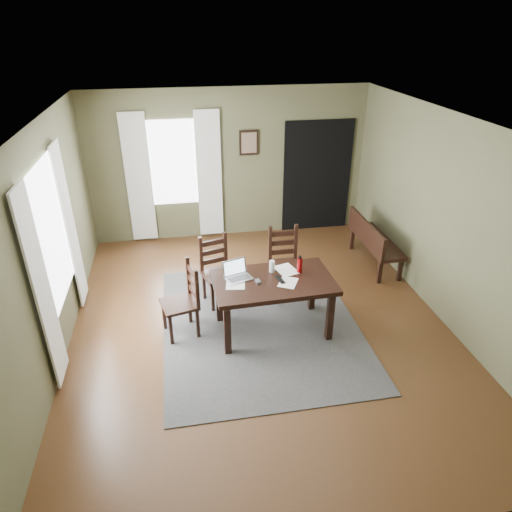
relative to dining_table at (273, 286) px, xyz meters
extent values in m
cube|color=#492C16|center=(-0.15, 0.14, -0.69)|extent=(5.00, 6.00, 0.01)
cube|color=brown|center=(-0.15, 3.14, 0.67)|extent=(5.00, 0.02, 2.70)
cube|color=brown|center=(-0.15, -2.86, 0.67)|extent=(5.00, 0.02, 2.70)
cube|color=brown|center=(-2.65, 0.14, 0.67)|extent=(0.02, 6.00, 2.70)
cube|color=brown|center=(2.35, 0.14, 0.67)|extent=(0.02, 6.00, 2.70)
cube|color=white|center=(-0.15, 0.14, 2.02)|extent=(5.00, 6.00, 0.02)
cube|color=#3C3C3C|center=(-0.15, 0.14, -0.67)|extent=(2.60, 3.20, 0.01)
cube|color=black|center=(0.00, 0.00, 0.06)|extent=(1.56, 0.97, 0.06)
cube|color=black|center=(0.00, 0.00, 0.01)|extent=(1.39, 0.80, 0.05)
cube|color=black|center=(-0.65, -0.38, -0.34)|extent=(0.08, 0.08, 0.65)
cube|color=black|center=(-0.67, 0.33, -0.34)|extent=(0.08, 0.08, 0.65)
cube|color=black|center=(0.67, -0.33, -0.34)|extent=(0.08, 0.08, 0.65)
cube|color=black|center=(0.65, 0.38, -0.34)|extent=(0.08, 0.08, 0.65)
cube|color=black|center=(-1.20, 0.13, -0.22)|extent=(0.53, 0.53, 0.04)
cube|color=black|center=(-1.42, 0.26, -0.45)|extent=(0.05, 0.05, 0.43)
cube|color=black|center=(-1.08, 0.35, -0.45)|extent=(0.05, 0.05, 0.43)
cube|color=black|center=(-1.33, -0.08, -0.45)|extent=(0.05, 0.05, 0.43)
cube|color=black|center=(-0.99, 0.00, -0.45)|extent=(0.05, 0.05, 0.43)
cube|color=black|center=(-1.06, 0.36, 0.06)|extent=(0.06, 0.06, 0.54)
cube|color=black|center=(-0.97, 0.00, 0.06)|extent=(0.06, 0.06, 0.54)
cube|color=black|center=(-1.01, 0.18, -0.09)|extent=(0.10, 0.32, 0.07)
cube|color=black|center=(-1.01, 0.18, 0.06)|extent=(0.10, 0.32, 0.07)
cube|color=black|center=(-1.01, 0.18, 0.21)|extent=(0.10, 0.32, 0.07)
cube|color=black|center=(-0.62, 0.78, -0.22)|extent=(0.54, 0.54, 0.04)
cube|color=black|center=(-0.74, 0.57, -0.46)|extent=(0.05, 0.05, 0.43)
cube|color=black|center=(-0.84, 0.91, -0.46)|extent=(0.05, 0.05, 0.43)
cube|color=black|center=(-0.40, 0.66, -0.46)|extent=(0.05, 0.05, 0.43)
cube|color=black|center=(-0.50, 1.00, -0.46)|extent=(0.05, 0.05, 0.43)
cube|color=black|center=(-0.85, 0.93, 0.06)|extent=(0.06, 0.06, 0.54)
cube|color=black|center=(-0.49, 1.02, 0.06)|extent=(0.06, 0.06, 0.54)
cube|color=black|center=(-0.67, 0.98, -0.09)|extent=(0.32, 0.11, 0.07)
cube|color=black|center=(-0.67, 0.98, 0.06)|extent=(0.32, 0.11, 0.07)
cube|color=black|center=(-0.67, 0.98, 0.21)|extent=(0.32, 0.11, 0.07)
cube|color=black|center=(0.37, 0.83, -0.21)|extent=(0.45, 0.45, 0.04)
cube|color=black|center=(0.19, 0.65, -0.45)|extent=(0.04, 0.04, 0.44)
cube|color=black|center=(0.18, 1.01, -0.45)|extent=(0.04, 0.04, 0.44)
cube|color=black|center=(0.55, 0.65, -0.45)|extent=(0.04, 0.04, 0.44)
cube|color=black|center=(0.55, 1.01, -0.45)|extent=(0.04, 0.04, 0.44)
cube|color=black|center=(0.17, 1.03, 0.09)|extent=(0.05, 0.05, 0.56)
cube|color=black|center=(0.56, 1.03, 0.09)|extent=(0.05, 0.05, 0.56)
cube|color=black|center=(0.37, 1.03, -0.07)|extent=(0.33, 0.03, 0.08)
cube|color=black|center=(0.37, 1.03, 0.09)|extent=(0.33, 0.03, 0.08)
cube|color=black|center=(0.37, 1.03, 0.24)|extent=(0.33, 0.03, 0.08)
cube|color=black|center=(2.07, 1.49, -0.26)|extent=(0.45, 1.40, 0.06)
cube|color=black|center=(2.25, 0.89, -0.48)|extent=(0.06, 0.06, 0.39)
cube|color=black|center=(1.90, 0.89, -0.48)|extent=(0.06, 0.06, 0.39)
cube|color=black|center=(2.25, 2.10, -0.48)|extent=(0.06, 0.06, 0.39)
cube|color=black|center=(1.90, 2.10, -0.48)|extent=(0.06, 0.06, 0.39)
cube|color=black|center=(1.87, 1.49, -0.06)|extent=(0.05, 1.40, 0.34)
cube|color=#B7B7BC|center=(-0.43, 0.10, 0.10)|extent=(0.38, 0.32, 0.02)
cube|color=#B7B7BC|center=(-0.47, 0.21, 0.21)|extent=(0.33, 0.16, 0.21)
cube|color=silver|center=(-0.47, 0.20, 0.21)|extent=(0.28, 0.13, 0.18)
cube|color=#3F3F42|center=(-0.43, 0.09, 0.11)|extent=(0.30, 0.21, 0.00)
cube|color=#3F3F42|center=(-0.21, -0.04, 0.11)|extent=(0.07, 0.10, 0.03)
cube|color=black|center=(0.08, -0.03, 0.10)|extent=(0.09, 0.20, 0.02)
cylinder|color=silver|center=(0.02, 0.20, 0.18)|extent=(0.09, 0.09, 0.16)
cylinder|color=#A00C0F|center=(0.38, 0.13, 0.20)|extent=(0.08, 0.08, 0.20)
cylinder|color=black|center=(0.38, 0.13, 0.31)|extent=(0.05, 0.05, 0.03)
cube|color=white|center=(-0.49, 0.00, 0.10)|extent=(0.27, 0.33, 0.00)
cube|color=white|center=(0.17, -0.10, 0.10)|extent=(0.31, 0.34, 0.00)
cube|color=white|center=(0.22, 0.22, 0.10)|extent=(0.32, 0.37, 0.00)
cube|color=white|center=(-2.62, 0.34, 0.77)|extent=(0.01, 1.30, 1.70)
cube|color=white|center=(-1.15, 3.11, 0.77)|extent=(1.00, 0.01, 1.50)
cube|color=silver|center=(-2.59, -0.48, 0.52)|extent=(0.03, 0.48, 2.30)
cube|color=silver|center=(-2.59, 1.16, 0.52)|extent=(0.03, 0.48, 2.30)
cube|color=silver|center=(-1.77, 3.08, 0.52)|extent=(0.44, 0.03, 2.30)
cube|color=silver|center=(-0.53, 3.08, 0.52)|extent=(0.44, 0.03, 2.30)
cube|color=black|center=(0.20, 3.11, 1.07)|extent=(0.34, 0.03, 0.44)
cube|color=brown|center=(0.20, 3.10, 1.07)|extent=(0.27, 0.01, 0.36)
cube|color=black|center=(1.50, 3.11, 0.37)|extent=(1.30, 0.03, 2.10)
camera|label=1|loc=(-1.09, -4.86, 3.07)|focal=32.00mm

